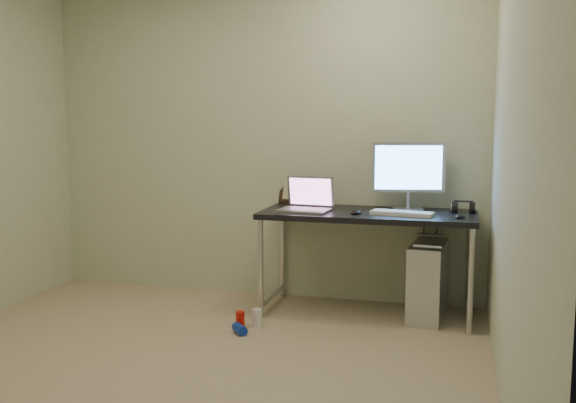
{
  "coord_description": "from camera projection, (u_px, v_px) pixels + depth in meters",
  "views": [
    {
      "loc": [
        1.51,
        -3.12,
        1.4
      ],
      "look_at": [
        0.4,
        1.07,
        0.85
      ],
      "focal_mm": 40.0,
      "sensor_mm": 36.0,
      "label": 1
    }
  ],
  "objects": [
    {
      "name": "floor",
      "position": [
        169.0,
        375.0,
        3.55
      ],
      "size": [
        3.5,
        3.5,
        0.0
      ],
      "primitive_type": "plane",
      "color": "tan",
      "rests_on": "ground"
    },
    {
      "name": "wall_back",
      "position": [
        261.0,
        139.0,
        5.07
      ],
      "size": [
        3.5,
        0.02,
        2.5
      ],
      "primitive_type": "cube",
      "color": "beige",
      "rests_on": "ground"
    },
    {
      "name": "wall_right",
      "position": [
        512.0,
        153.0,
        2.95
      ],
      "size": [
        0.02,
        3.5,
        2.5
      ],
      "primitive_type": "cube",
      "color": "beige",
      "rests_on": "ground"
    },
    {
      "name": "desk",
      "position": [
        368.0,
        223.0,
        4.6
      ],
      "size": [
        1.51,
        0.66,
        0.75
      ],
      "color": "black",
      "rests_on": "ground"
    },
    {
      "name": "tower_computer",
      "position": [
        428.0,
        281.0,
        4.54
      ],
      "size": [
        0.27,
        0.54,
        0.57
      ],
      "rotation": [
        0.0,
        0.0,
        -0.09
      ],
      "color": "silver",
      "rests_on": "ground"
    },
    {
      "name": "cable_a",
      "position": [
        423.0,
        255.0,
        4.8
      ],
      "size": [
        0.01,
        0.16,
        0.69
      ],
      "primitive_type": "cylinder",
      "rotation": [
        0.21,
        0.0,
        0.0
      ],
      "color": "black",
      "rests_on": "ground"
    },
    {
      "name": "cable_b",
      "position": [
        435.0,
        258.0,
        4.76
      ],
      "size": [
        0.02,
        0.11,
        0.71
      ],
      "primitive_type": "cylinder",
      "rotation": [
        0.14,
        0.0,
        0.09
      ],
      "color": "black",
      "rests_on": "ground"
    },
    {
      "name": "can_red",
      "position": [
        240.0,
        319.0,
        4.36
      ],
      "size": [
        0.07,
        0.07,
        0.11
      ],
      "primitive_type": "cylinder",
      "rotation": [
        0.0,
        0.0,
        0.09
      ],
      "color": "red",
      "rests_on": "ground"
    },
    {
      "name": "can_white",
      "position": [
        257.0,
        318.0,
        4.37
      ],
      "size": [
        0.08,
        0.08,
        0.12
      ],
      "primitive_type": "cylinder",
      "rotation": [
        0.0,
        0.0,
        -0.19
      ],
      "color": "white",
      "rests_on": "ground"
    },
    {
      "name": "can_blue",
      "position": [
        240.0,
        329.0,
        4.22
      ],
      "size": [
        0.13,
        0.13,
        0.07
      ],
      "primitive_type": "cylinder",
      "rotation": [
        1.57,
        0.0,
        0.72
      ],
      "color": "#0E30A9",
      "rests_on": "ground"
    },
    {
      "name": "laptop",
      "position": [
        307.0,
        203.0,
        4.63
      ],
      "size": [
        0.38,
        0.32,
        0.24
      ],
      "rotation": [
        0.0,
        0.0,
        -0.11
      ],
      "color": "#AFB0B7",
      "rests_on": "desk"
    },
    {
      "name": "monitor",
      "position": [
        409.0,
        171.0,
        4.63
      ],
      "size": [
        0.52,
        0.19,
        0.49
      ],
      "rotation": [
        0.0,
        0.0,
        0.21
      ],
      "color": "#AFB0B7",
      "rests_on": "desk"
    },
    {
      "name": "keyboard",
      "position": [
        402.0,
        213.0,
        4.42
      ],
      "size": [
        0.44,
        0.21,
        0.03
      ],
      "primitive_type": "cube",
      "rotation": [
        0.0,
        0.0,
        -0.18
      ],
      "color": "silver",
      "rests_on": "desk"
    },
    {
      "name": "mouse_right",
      "position": [
        460.0,
        216.0,
        4.28
      ],
      "size": [
        0.08,
        0.11,
        0.03
      ],
      "primitive_type": "ellipsoid",
      "rotation": [
        0.0,
        0.0,
        -0.23
      ],
      "color": "black",
      "rests_on": "desk"
    },
    {
      "name": "mouse_left",
      "position": [
        356.0,
        211.0,
        4.48
      ],
      "size": [
        0.08,
        0.12,
        0.04
      ],
      "primitive_type": "ellipsoid",
      "rotation": [
        0.0,
        0.0,
        0.01
      ],
      "color": "black",
      "rests_on": "desk"
    },
    {
      "name": "headphones",
      "position": [
        464.0,
        209.0,
        4.53
      ],
      "size": [
        0.16,
        0.1,
        0.11
      ],
      "rotation": [
        0.0,
        0.0,
        -0.03
      ],
      "color": "black",
      "rests_on": "desk"
    },
    {
      "name": "picture_frame",
      "position": [
        294.0,
        190.0,
        5.02
      ],
      "size": [
        0.27,
        0.14,
        0.21
      ],
      "primitive_type": "cube",
      "rotation": [
        -0.21,
        0.0,
        -0.29
      ],
      "color": "black",
      "rests_on": "desk"
    },
    {
      "name": "webcam",
      "position": [
        318.0,
        195.0,
        4.92
      ],
      "size": [
        0.04,
        0.03,
        0.11
      ],
      "rotation": [
        0.0,
        0.0,
        -0.22
      ],
      "color": "silver",
      "rests_on": "desk"
    }
  ]
}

